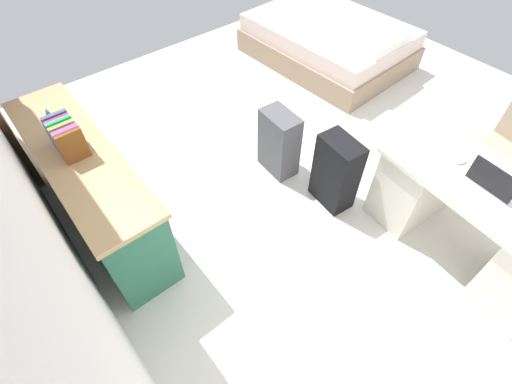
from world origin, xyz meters
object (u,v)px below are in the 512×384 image
at_px(credenza, 93,189).
at_px(figurine_small, 48,114).
at_px(computer_mouse, 462,160).
at_px(office_chair, 502,157).
at_px(suitcase_black, 336,173).
at_px(suitcase_spare_grey, 279,143).
at_px(desk, 470,220).
at_px(laptop, 494,182).
at_px(bed, 329,42).

distance_m(credenza, figurine_small, 0.63).
height_order(computer_mouse, figurine_small, figurine_small).
distance_m(office_chair, computer_mouse, 0.77).
height_order(suitcase_black, suitcase_spare_grey, suitcase_black).
distance_m(suitcase_black, computer_mouse, 0.92).
distance_m(desk, office_chair, 0.78).
xyz_separation_m(desk, figurine_small, (2.46, 2.01, 0.47)).
height_order(desk, laptop, laptop).
bearing_deg(office_chair, laptop, 101.49).
relative_size(suitcase_black, suitcase_spare_grey, 1.07).
distance_m(credenza, computer_mouse, 2.73).
xyz_separation_m(desk, bed, (2.65, -1.33, -0.13)).
bearing_deg(office_chair, figurine_small, 50.51).
bearing_deg(credenza, computer_mouse, -129.88).
relative_size(desk, suitcase_black, 2.23).
bearing_deg(computer_mouse, credenza, 55.05).
height_order(credenza, laptop, laptop).
height_order(office_chair, suitcase_spare_grey, office_chair).
relative_size(suitcase_black, laptop, 2.04).
height_order(office_chair, suitcase_black, office_chair).
relative_size(suitcase_spare_grey, figurine_small, 5.67).
relative_size(office_chair, figurine_small, 8.55).
relative_size(office_chair, laptop, 2.87).
height_order(credenza, computer_mouse, credenza).
distance_m(office_chair, suitcase_black, 1.39).
distance_m(bed, laptop, 2.98).
bearing_deg(figurine_small, laptop, -140.37).
relative_size(bed, laptop, 5.99).
distance_m(desk, suitcase_black, 1.04).
relative_size(laptop, computer_mouse, 3.28).
height_order(suitcase_spare_grey, laptop, laptop).
bearing_deg(suitcase_black, suitcase_spare_grey, 16.10).
bearing_deg(figurine_small, suitcase_black, -132.04).
bearing_deg(figurine_small, bed, -86.77).
relative_size(desk, suitcase_spare_grey, 2.39).
xyz_separation_m(office_chair, figurine_small, (2.28, 2.77, 0.43)).
bearing_deg(suitcase_spare_grey, laptop, -159.22).
bearing_deg(computer_mouse, office_chair, -93.50).
xyz_separation_m(office_chair, suitcase_spare_grey, (1.39, 1.23, -0.11)).
distance_m(office_chair, figurine_small, 3.62).
bearing_deg(suitcase_black, credenza, 63.70).
distance_m(desk, suitcase_spare_grey, 1.64).
xyz_separation_m(suitcase_spare_grey, laptop, (-1.55, -0.48, 0.46)).
height_order(desk, suitcase_black, desk).
relative_size(bed, computer_mouse, 19.63).
xyz_separation_m(suitcase_black, suitcase_spare_grey, (0.59, 0.11, -0.02)).
bearing_deg(laptop, figurine_small, 39.63).
bearing_deg(laptop, credenza, 45.33).
relative_size(office_chair, suitcase_spare_grey, 1.51).
bearing_deg(bed, suitcase_spare_grey, 120.93).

